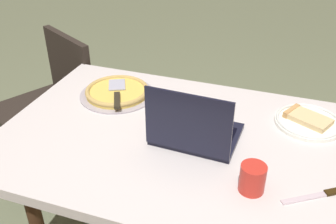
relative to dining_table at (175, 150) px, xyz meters
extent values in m
cube|color=silver|center=(0.00, 0.00, 0.05)|extent=(1.27, 0.87, 0.04)
cylinder|color=#3D2515|center=(-0.37, -0.37, -0.32)|extent=(0.05, 0.05, 0.69)
cylinder|color=#3D2515|center=(0.37, -0.37, -0.32)|extent=(0.05, 0.05, 0.69)
cube|color=black|center=(-0.08, -0.02, 0.07)|extent=(0.30, 0.24, 0.02)
cube|color=black|center=(-0.08, -0.02, 0.09)|extent=(0.26, 0.15, 0.00)
cube|color=black|center=(-0.07, 0.09, 0.19)|extent=(0.29, 0.02, 0.22)
cube|color=silver|center=(-0.07, 0.09, 0.19)|extent=(0.26, 0.02, 0.19)
cylinder|color=white|center=(-0.45, -0.23, 0.07)|extent=(0.25, 0.25, 0.01)
torus|color=silver|center=(-0.45, -0.23, 0.08)|extent=(0.24, 0.24, 0.01)
cube|color=#DCBD82|center=(-0.45, -0.23, 0.09)|extent=(0.18, 0.15, 0.02)
cube|color=tan|center=(-0.38, -0.27, 0.09)|extent=(0.06, 0.09, 0.03)
cylinder|color=#A39BA5|center=(0.33, -0.20, 0.07)|extent=(0.32, 0.32, 0.01)
cylinder|color=#DABA50|center=(0.33, -0.20, 0.08)|extent=(0.26, 0.26, 0.02)
torus|color=tan|center=(0.33, -0.20, 0.09)|extent=(0.27, 0.27, 0.02)
cube|color=#AAADC3|center=(0.34, -0.24, 0.09)|extent=(0.11, 0.12, 0.00)
cube|color=black|center=(0.28, -0.12, 0.10)|extent=(0.07, 0.12, 0.01)
cube|color=#C6B5C1|center=(-0.47, 0.17, 0.07)|extent=(0.16, 0.12, 0.00)
cylinder|color=red|center=(-0.30, 0.19, 0.11)|extent=(0.08, 0.08, 0.09)
cylinder|color=#4B220F|center=(-0.30, 0.19, 0.14)|extent=(0.07, 0.07, 0.01)
cube|color=black|center=(0.89, -0.37, -0.23)|extent=(0.59, 0.59, 0.04)
cube|color=black|center=(0.79, -0.55, -0.03)|extent=(0.38, 0.23, 0.36)
cylinder|color=black|center=(1.16, -0.30, -0.46)|extent=(0.03, 0.03, 0.42)
cylinder|color=black|center=(0.81, -0.10, -0.46)|extent=(0.03, 0.03, 0.42)
cylinder|color=black|center=(0.96, -0.64, -0.46)|extent=(0.03, 0.03, 0.42)
cylinder|color=black|center=(0.62, -0.45, -0.46)|extent=(0.03, 0.03, 0.42)
camera|label=1|loc=(-0.34, 1.07, 0.86)|focal=40.77mm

